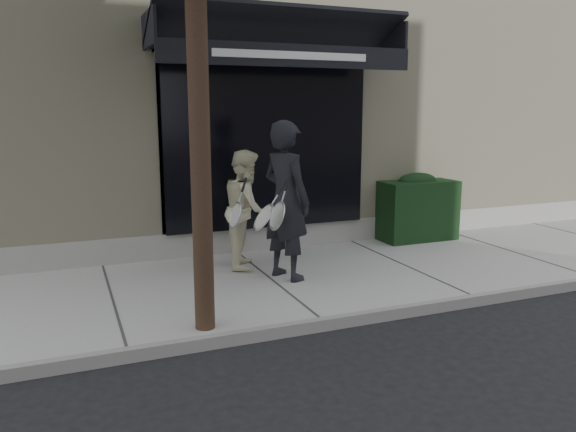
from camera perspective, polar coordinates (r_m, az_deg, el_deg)
name	(u,v)px	position (r m, az deg, el deg)	size (l,w,h in m)	color
ground	(401,271)	(8.31, 11.38, -5.54)	(80.00, 80.00, 0.00)	black
sidewalk	(401,267)	(8.29, 11.40, -5.14)	(20.00, 3.00, 0.12)	#A2A29D
curb	(474,300)	(7.11, 18.33, -8.12)	(20.00, 0.10, 0.14)	gray
building_facade	(277,89)	(12.41, -1.14, 12.81)	(14.30, 8.04, 5.64)	beige
hedge	(416,208)	(9.77, 12.89, 0.82)	(1.30, 0.70, 1.14)	black
pedestrian_front	(286,201)	(7.22, -0.19, 1.55)	(0.94, 1.02, 2.06)	black
pedestrian_back	(247,209)	(7.83, -4.20, 0.74)	(0.85, 0.96, 1.65)	beige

